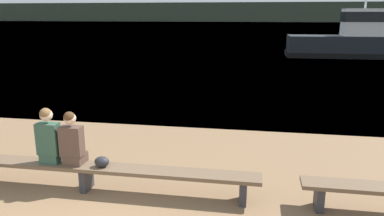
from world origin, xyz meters
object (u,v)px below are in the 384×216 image
Objects in this scene: bench_main at (86,170)px; shopping_bag at (102,162)px; person_right at (72,141)px; tugboat_red at (361,42)px; person_left at (49,138)px.

shopping_bag reaches higher than bench_main.
person_right is (-0.21, -0.00, 0.52)m from bench_main.
tugboat_red is at bearing 65.52° from person_right.
shopping_bag is at bearing -4.61° from bench_main.
bench_main is at bearing 0.16° from person_left.
bench_main is at bearing 175.39° from shopping_bag.
tugboat_red is (10.37, 22.78, 0.16)m from person_right.
bench_main is 6.32× the size of person_right.
person_left reaches higher than shopping_bag.
bench_main is at bearing 0.14° from person_right.
person_right is at bearing 177.27° from shopping_bag.
bench_main is 0.85m from person_left.
person_right is 0.10× the size of tugboat_red.
shopping_bag is (0.32, -0.03, 0.18)m from bench_main.
tugboat_red is at bearing 66.68° from shopping_bag.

